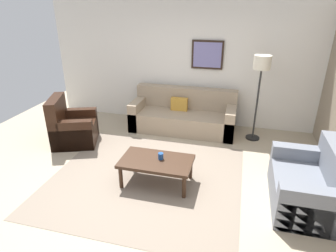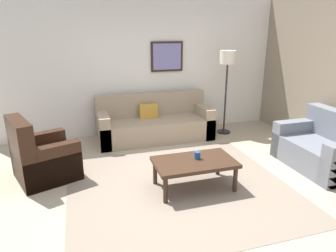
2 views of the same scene
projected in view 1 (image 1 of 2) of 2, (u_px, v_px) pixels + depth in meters
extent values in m
plane|color=tan|center=(146.00, 179.00, 4.64)|extent=(8.00, 8.00, 0.00)
cube|color=silver|center=(181.00, 61.00, 6.37)|extent=(6.00, 0.12, 2.80)
cube|color=gray|center=(146.00, 179.00, 4.64)|extent=(3.01, 2.76, 0.01)
cube|color=gray|center=(183.00, 121.00, 6.29)|extent=(2.23, 0.88, 0.42)
cube|color=gray|center=(186.00, 106.00, 6.48)|extent=(2.23, 0.24, 0.88)
cube|color=gray|center=(139.00, 113.00, 6.48)|extent=(0.20, 0.88, 0.62)
cube|color=gray|center=(230.00, 121.00, 6.02)|extent=(0.20, 0.88, 0.62)
cube|color=gold|center=(179.00, 104.00, 6.26)|extent=(0.36, 0.12, 0.28)
cube|color=slate|center=(305.00, 191.00, 4.00)|extent=(0.89, 1.30, 0.42)
cube|color=slate|center=(335.00, 181.00, 3.83)|extent=(0.24, 1.30, 0.88)
cube|color=slate|center=(300.00, 165.00, 4.45)|extent=(0.89, 0.20, 0.62)
cube|color=slate|center=(315.00, 211.00, 3.47)|extent=(0.89, 0.20, 0.62)
cube|color=black|center=(75.00, 132.00, 5.73)|extent=(1.03, 1.03, 0.44)
cube|color=black|center=(58.00, 121.00, 5.60)|extent=(0.47, 0.82, 0.95)
cube|color=black|center=(72.00, 136.00, 5.41)|extent=(0.81, 0.43, 0.60)
cube|color=black|center=(78.00, 122.00, 5.99)|extent=(0.81, 0.43, 0.60)
cylinder|color=#382316|center=(121.00, 177.00, 4.36)|extent=(0.06, 0.06, 0.36)
cylinder|color=#382316|center=(184.00, 187.00, 4.13)|extent=(0.06, 0.06, 0.36)
cylinder|color=#382316|center=(133.00, 160.00, 4.82)|extent=(0.06, 0.06, 0.36)
cylinder|color=#382316|center=(191.00, 168.00, 4.59)|extent=(0.06, 0.06, 0.36)
cube|color=#382316|center=(156.00, 161.00, 4.39)|extent=(1.10, 0.64, 0.05)
cylinder|color=#1E478C|center=(161.00, 156.00, 4.39)|extent=(0.08, 0.08, 0.10)
cylinder|color=black|center=(252.00, 138.00, 5.98)|extent=(0.28, 0.28, 0.03)
cylinder|color=#262626|center=(257.00, 105.00, 5.69)|extent=(0.04, 0.04, 1.45)
cylinder|color=beige|center=(262.00, 62.00, 5.35)|extent=(0.32, 0.32, 0.26)
cube|color=black|center=(207.00, 55.00, 6.09)|extent=(0.67, 0.04, 0.60)
cube|color=#7773AD|center=(207.00, 55.00, 6.08)|extent=(0.59, 0.01, 0.52)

